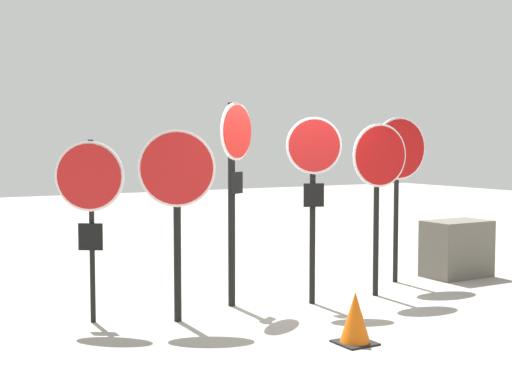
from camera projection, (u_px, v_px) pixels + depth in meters
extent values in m
plane|color=gray|center=(275.00, 303.00, 9.05)|extent=(40.00, 40.00, 0.00)
cylinder|color=black|center=(92.00, 232.00, 8.01)|extent=(0.06, 0.06, 2.07)
cylinder|color=white|center=(90.00, 176.00, 7.91)|extent=(0.67, 0.46, 0.79)
cylinder|color=red|center=(89.00, 176.00, 7.89)|extent=(0.62, 0.42, 0.73)
cube|color=black|center=(91.00, 237.00, 7.96)|extent=(0.24, 0.17, 0.30)
cylinder|color=black|center=(177.00, 234.00, 8.06)|extent=(0.08, 0.08, 1.99)
cylinder|color=white|center=(177.00, 168.00, 7.94)|extent=(0.81, 0.36, 0.87)
cylinder|color=red|center=(177.00, 168.00, 7.92)|extent=(0.75, 0.33, 0.81)
cylinder|color=black|center=(232.00, 205.00, 8.81)|extent=(0.09, 0.09, 2.52)
cylinder|color=white|center=(236.00, 131.00, 8.71)|extent=(0.62, 0.38, 0.71)
cylinder|color=red|center=(237.00, 131.00, 8.70)|extent=(0.57, 0.35, 0.65)
cube|color=black|center=(236.00, 183.00, 8.75)|extent=(0.25, 0.16, 0.27)
cylinder|color=black|center=(312.00, 217.00, 8.95)|extent=(0.07, 0.07, 2.20)
cylinder|color=white|center=(314.00, 146.00, 8.83)|extent=(0.67, 0.28, 0.71)
cylinder|color=red|center=(314.00, 146.00, 8.81)|extent=(0.62, 0.25, 0.65)
cube|color=black|center=(314.00, 195.00, 8.87)|extent=(0.25, 0.11, 0.29)
cylinder|color=black|center=(376.00, 217.00, 9.42)|extent=(0.07, 0.07, 2.11)
cylinder|color=white|center=(380.00, 155.00, 9.31)|extent=(0.83, 0.09, 0.83)
cylinder|color=#AD0F0F|center=(380.00, 155.00, 9.30)|extent=(0.77, 0.08, 0.77)
cylinder|color=black|center=(396.00, 209.00, 10.34)|extent=(0.07, 0.07, 2.16)
cylinder|color=white|center=(399.00, 149.00, 10.22)|extent=(0.90, 0.10, 0.90)
cylinder|color=#AD0F0F|center=(400.00, 149.00, 10.21)|extent=(0.84, 0.09, 0.84)
cube|color=black|center=(355.00, 343.00, 7.21)|extent=(0.37, 0.37, 0.02)
cone|color=#E05B0C|center=(355.00, 317.00, 7.19)|extent=(0.31, 0.31, 0.51)
cube|color=#605B51|center=(457.00, 249.00, 10.81)|extent=(0.99, 0.62, 0.86)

